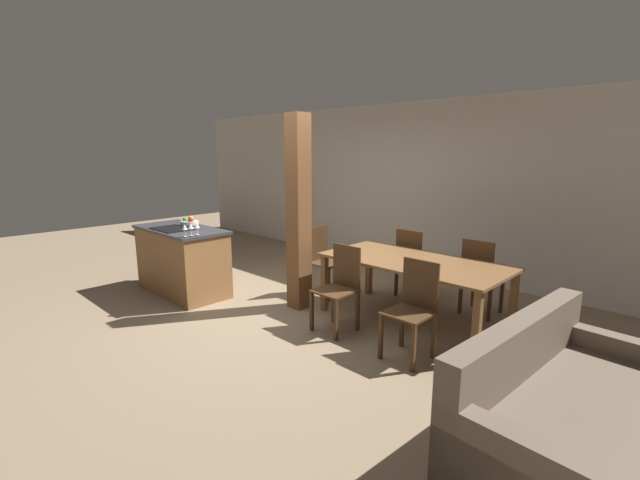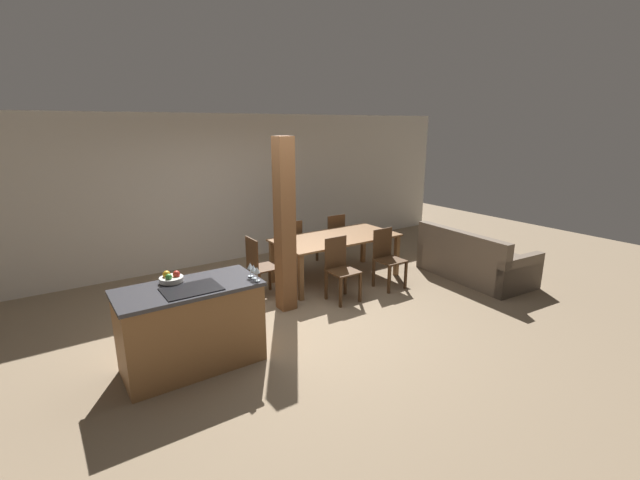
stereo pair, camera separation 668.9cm
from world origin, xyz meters
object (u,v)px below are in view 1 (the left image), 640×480
object	(u,v)px
dining_table	(413,267)
dining_chair_far_left	(413,262)
wine_glass_middle	(191,227)
dining_chair_near_right	(413,307)
dining_chair_far_right	(480,276)
dining_chair_near_left	(339,286)
wine_glass_far	(197,226)
dining_chair_head_end	(324,259)
fruit_bowl	(190,222)
couch	(571,419)
timber_post	(299,214)
kitchen_island	(182,260)
wine_glass_near	(185,227)

from	to	relation	value
dining_table	dining_chair_far_left	xyz separation A→B (m)	(-0.46, 0.73, -0.16)
wine_glass_middle	dining_chair_near_right	world-z (taller)	wine_glass_middle
dining_chair_far_right	dining_chair_near_left	bearing A→B (deg)	57.80
wine_glass_far	dining_chair_far_right	world-z (taller)	wine_glass_far
dining_chair_head_end	wine_glass_middle	bearing A→B (deg)	152.01
fruit_bowl	dining_table	xyz separation A→B (m)	(2.95, 1.10, -0.31)
dining_chair_near_left	dining_chair_far_right	distance (m)	1.73
couch	timber_post	world-z (taller)	timber_post
kitchen_island	dining_chair_near_right	xyz separation A→B (m)	(3.31, 0.57, 0.03)
dining_chair_head_end	timber_post	distance (m)	0.91
fruit_bowl	dining_chair_far_left	world-z (taller)	fruit_bowl
dining_chair_far_right	couch	bearing A→B (deg)	126.65
wine_glass_middle	dining_chair_far_left	size ratio (longest dim) A/B	0.16
dining_chair_far_right	dining_table	bearing A→B (deg)	57.80
wine_glass_far	dining_chair_far_right	distance (m)	3.46
dining_chair_near_left	dining_chair_near_right	size ratio (longest dim) A/B	1.00
dining_chair_near_left	wine_glass_near	bearing A→B (deg)	-153.91
fruit_bowl	dining_chair_near_right	bearing A→B (deg)	6.12
fruit_bowl	wine_glass_middle	world-z (taller)	wine_glass_middle
kitchen_island	dining_chair_near_left	distance (m)	2.45
wine_glass_far	dining_chair_near_right	bearing A→B (deg)	14.47
wine_glass_far	wine_glass_near	bearing A→B (deg)	-90.00
fruit_bowl	dining_chair_head_end	world-z (taller)	fruit_bowl
dining_table	dining_chair_near_right	size ratio (longest dim) A/B	2.21
kitchen_island	wine_glass_middle	bearing A→B (deg)	-17.01
dining_table	wine_glass_far	bearing A→B (deg)	-147.15
fruit_bowl	dining_table	size ratio (longest dim) A/B	0.12
dining_chair_near_right	dining_chair_far_left	distance (m)	1.73
kitchen_island	wine_glass_near	bearing A→B (deg)	-23.37
wine_glass_middle	wine_glass_far	xyz separation A→B (m)	(0.00, 0.08, 0.00)
kitchen_island	dining_chair_near_right	world-z (taller)	dining_chair_near_right
fruit_bowl	couch	distance (m)	4.95
dining_chair_head_end	couch	size ratio (longest dim) A/B	0.50
dining_chair_near_left	wine_glass_middle	bearing A→B (deg)	-156.13
fruit_bowl	wine_glass_middle	distance (m)	0.86
kitchen_island	dining_chair_head_end	distance (m)	1.95
wine_glass_near	wine_glass_middle	xyz separation A→B (m)	(0.00, 0.08, 0.00)
dining_table	dining_chair_head_end	xyz separation A→B (m)	(-1.40, 0.00, -0.16)
kitchen_island	timber_post	xyz separation A→B (m)	(1.57, 0.74, 0.73)
wine_glass_far	couch	size ratio (longest dim) A/B	0.08
wine_glass_near	wine_glass_far	xyz separation A→B (m)	(0.00, 0.16, 0.00)
wine_glass_far	dining_chair_head_end	xyz separation A→B (m)	(0.80, 1.42, -0.54)
dining_chair_near_left	kitchen_island	bearing A→B (deg)	-166.56
dining_chair_near_left	dining_chair_head_end	xyz separation A→B (m)	(-0.94, 0.73, 0.00)
fruit_bowl	timber_post	xyz separation A→B (m)	(1.67, 0.53, 0.23)
dining_table	dining_chair_near_right	bearing A→B (deg)	-57.80
wine_glass_near	dining_chair_far_left	distance (m)	2.95
wine_glass_near	dining_chair_near_right	distance (m)	2.84
dining_chair_far_right	couch	distance (m)	2.50
wine_glass_near	wine_glass_far	distance (m)	0.16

